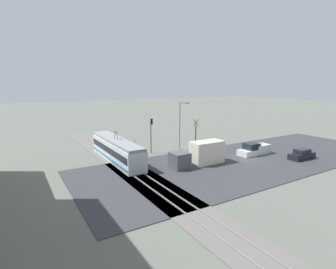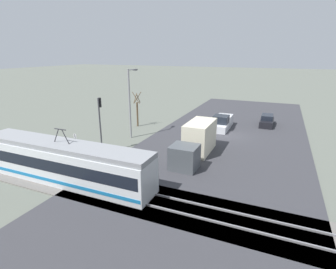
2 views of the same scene
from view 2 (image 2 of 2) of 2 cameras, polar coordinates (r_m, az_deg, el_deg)
The scene contains 11 objects.
ground_plane at distance 33.84m, azimuth 13.26°, elevation -0.25°, with size 320.00×320.00×0.00m, color #60665B.
road_surface at distance 33.83m, azimuth 13.26°, elevation -0.18°, with size 17.95×51.82×0.08m.
rail_bed at distance 18.28m, azimuth 2.69°, elevation -15.62°, with size 69.51×4.40×0.22m.
light_rail_tram at distance 22.55m, azimuth -21.64°, elevation -5.67°, with size 15.40×2.68×4.34m.
box_truck at distance 26.29m, azimuth 6.22°, elevation -1.45°, with size 2.37×8.21×3.17m.
pickup_truck at distance 36.33m, azimuth 11.61°, elevation 2.41°, with size 2.10×5.76×1.95m.
sedan_car_0 at distance 39.81m, azimuth 20.71°, elevation 2.79°, with size 1.75×4.52×1.53m.
traffic_light_pole at distance 27.35m, azimuth -14.58°, elevation 3.48°, with size 0.28×0.47×5.73m.
street_tree at distance 36.96m, azimuth -6.71°, elevation 5.14°, with size 1.15×0.96×4.87m.
street_lamp_near_crossing at distance 31.58m, azimuth -8.19°, elevation 7.65°, with size 0.36×1.95×8.22m.
no_parking_sign at distance 27.03m, azimuth -19.46°, elevation -1.91°, with size 0.32×0.08×2.52m.
Camera 2 is at (-5.30, 31.89, 10.01)m, focal length 28.00 mm.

